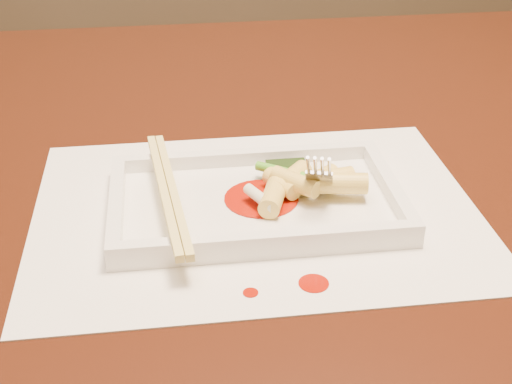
{
  "coord_description": "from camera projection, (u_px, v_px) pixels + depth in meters",
  "views": [
    {
      "loc": [
        0.01,
        -0.67,
        1.09
      ],
      "look_at": [
        0.08,
        -0.12,
        0.77
      ],
      "focal_mm": 50.0,
      "sensor_mm": 36.0,
      "label": 1
    }
  ],
  "objects": [
    {
      "name": "plate_rim_left",
      "position": [
        116.0,
        204.0,
        0.63
      ],
      "size": [
        0.01,
        0.14,
        0.01
      ],
      "primitive_type": "cube",
      "color": "white",
      "rests_on": "plate_base"
    },
    {
      "name": "plate_rim_far",
      "position": [
        246.0,
        157.0,
        0.7
      ],
      "size": [
        0.26,
        0.01,
        0.01
      ],
      "primitive_type": "cube",
      "color": "white",
      "rests_on": "plate_base"
    },
    {
      "name": "rice_cake_6",
      "position": [
        317.0,
        179.0,
        0.66
      ],
      "size": [
        0.05,
        0.04,
        0.02
      ],
      "primitive_type": "cylinder",
      "rotation": [
        1.57,
        0.0,
        2.16
      ],
      "color": "#F8E974",
      "rests_on": "plate_base"
    },
    {
      "name": "rice_cake_5",
      "position": [
        295.0,
        182.0,
        0.64
      ],
      "size": [
        0.04,
        0.05,
        0.02
      ],
      "primitive_type": "cylinder",
      "rotation": [
        1.57,
        0.0,
        0.75
      ],
      "color": "#F8E974",
      "rests_on": "plate_base"
    },
    {
      "name": "sauce_splatter_b",
      "position": [
        251.0,
        293.0,
        0.54
      ],
      "size": [
        0.01,
        0.01,
        0.0
      ],
      "primitive_type": "cylinder",
      "color": "#9E1204",
      "rests_on": "placemat"
    },
    {
      "name": "scallion_green",
      "position": [
        298.0,
        175.0,
        0.66
      ],
      "size": [
        0.08,
        0.06,
        0.01
      ],
      "primitive_type": "cylinder",
      "rotation": [
        1.57,
        0.0,
        0.97
      ],
      "color": "#3C9518",
      "rests_on": "plate_base"
    },
    {
      "name": "plate_base",
      "position": [
        256.0,
        205.0,
        0.65
      ],
      "size": [
        0.26,
        0.16,
        0.01
      ],
      "primitive_type": "cube",
      "color": "white",
      "rests_on": "placemat"
    },
    {
      "name": "rice_cake_1",
      "position": [
        274.0,
        195.0,
        0.63
      ],
      "size": [
        0.03,
        0.05,
        0.02
      ],
      "primitive_type": "cylinder",
      "rotation": [
        1.57,
        0.0,
        2.81
      ],
      "color": "#F8E974",
      "rests_on": "plate_base"
    },
    {
      "name": "chopstick_a",
      "position": [
        164.0,
        191.0,
        0.63
      ],
      "size": [
        0.03,
        0.21,
        0.01
      ],
      "primitive_type": "cube",
      "rotation": [
        0.0,
        0.0,
        0.1
      ],
      "color": "#E2D171",
      "rests_on": "plate_rim_near"
    },
    {
      "name": "plate_rim_right",
      "position": [
        390.0,
        186.0,
        0.65
      ],
      "size": [
        0.01,
        0.14,
        0.01
      ],
      "primitive_type": "cube",
      "color": "white",
      "rests_on": "plate_base"
    },
    {
      "name": "plate_rim_near",
      "position": [
        268.0,
        241.0,
        0.58
      ],
      "size": [
        0.26,
        0.01,
        0.01
      ],
      "primitive_type": "cube",
      "color": "white",
      "rests_on": "plate_base"
    },
    {
      "name": "rice_cake_2",
      "position": [
        343.0,
        183.0,
        0.64
      ],
      "size": [
        0.05,
        0.03,
        0.02
      ],
      "primitive_type": "cylinder",
      "rotation": [
        1.57,
        0.0,
        1.42
      ],
      "color": "#F8E974",
      "rests_on": "plate_base"
    },
    {
      "name": "sauce_blob_0",
      "position": [
        261.0,
        198.0,
        0.65
      ],
      "size": [
        0.07,
        0.07,
        0.0
      ],
      "primitive_type": "cylinder",
      "color": "#9E1204",
      "rests_on": "plate_base"
    },
    {
      "name": "chopstick_b",
      "position": [
        173.0,
        190.0,
        0.63
      ],
      "size": [
        0.03,
        0.21,
        0.01
      ],
      "primitive_type": "cube",
      "rotation": [
        0.0,
        0.0,
        0.1
      ],
      "color": "#E2D171",
      "rests_on": "plate_rim_near"
    },
    {
      "name": "veg_piece",
      "position": [
        287.0,
        171.0,
        0.68
      ],
      "size": [
        0.04,
        0.03,
        0.01
      ],
      "primitive_type": "cube",
      "rotation": [
        0.0,
        0.0,
        -0.0
      ],
      "color": "black",
      "rests_on": "plate_base"
    },
    {
      "name": "scallion_white",
      "position": [
        260.0,
        198.0,
        0.63
      ],
      "size": [
        0.03,
        0.04,
        0.01
      ],
      "primitive_type": "cylinder",
      "rotation": [
        1.57,
        0.0,
        0.46
      ],
      "color": "#EAEACC",
      "rests_on": "plate_base"
    },
    {
      "name": "sauce_splatter_a",
      "position": [
        314.0,
        283.0,
        0.55
      ],
      "size": [
        0.02,
        0.02,
        0.0
      ],
      "primitive_type": "cylinder",
      "color": "#9E1204",
      "rests_on": "placemat"
    },
    {
      "name": "rice_cake_3",
      "position": [
        282.0,
        183.0,
        0.65
      ],
      "size": [
        0.03,
        0.04,
        0.02
      ],
      "primitive_type": "cylinder",
      "rotation": [
        1.57,
        0.0,
        0.48
      ],
      "color": "#F8E974",
      "rests_on": "plate_base"
    },
    {
      "name": "rice_cake_0",
      "position": [
        332.0,
        179.0,
        0.66
      ],
      "size": [
        0.04,
        0.03,
        0.02
      ],
      "primitive_type": "cylinder",
      "rotation": [
        1.57,
        0.0,
        1.74
      ],
      "color": "#F8E974",
      "rests_on": "plate_base"
    },
    {
      "name": "rice_cake_4",
      "position": [
        290.0,
        180.0,
        0.66
      ],
      "size": [
        0.05,
        0.05,
        0.02
      ],
      "primitive_type": "cylinder",
      "rotation": [
        1.57,
        0.0,
        2.43
      ],
      "color": "#F8E974",
      "rests_on": "plate_base"
    },
    {
      "name": "table",
      "position": [
        169.0,
        235.0,
        0.79
      ],
      "size": [
        1.4,
        0.9,
        0.75
      ],
      "color": "black",
      "rests_on": "ground"
    },
    {
      "name": "placemat",
      "position": [
        256.0,
        210.0,
        0.65
      ],
      "size": [
        0.4,
        0.3,
        0.0
      ],
      "primitive_type": "cube",
      "color": "white",
      "rests_on": "table"
    },
    {
      "name": "fork",
      "position": [
        332.0,
        114.0,
        0.63
      ],
      "size": [
        0.09,
        0.1,
        0.14
      ],
      "primitive_type": null,
      "color": "silver",
      "rests_on": "plate_base"
    }
  ]
}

